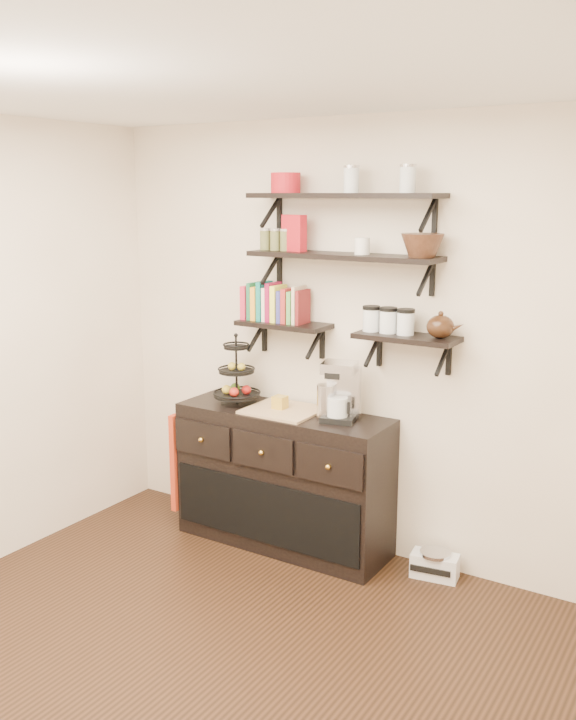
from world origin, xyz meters
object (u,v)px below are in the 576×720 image
Objects in this scene: coffee_maker at (341,392)px; fruit_stand at (237,380)px; sideboard at (284,478)px; radio at (435,564)px.

fruit_stand is at bearing 166.47° from coffee_maker.
coffee_maker is at bearing 3.60° from sideboard.
sideboard is at bearing -0.46° from fruit_stand.
coffee_maker is 1.17m from radio.
coffee_maker is at bearing 177.46° from radio.
radio is at bearing 5.27° from sideboard.
coffee_maker reaches higher than radio.
sideboard reaches higher than radio.
fruit_stand reaches higher than coffee_maker.
sideboard is at bearing 176.39° from radio.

